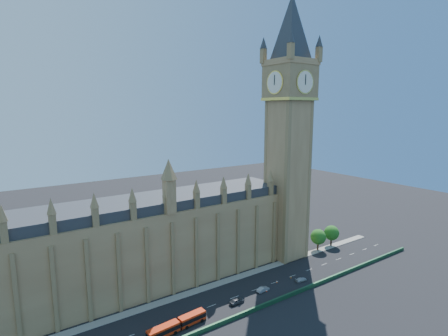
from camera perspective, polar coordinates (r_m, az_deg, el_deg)
ground at (r=108.07m, az=-0.14°, el=-20.96°), size 400.00×400.00×0.00m
palace_westminster at (r=110.65m, az=-17.97°, el=-12.69°), size 120.00×20.00×28.00m
elizabeth_tower at (r=128.35m, az=10.58°, el=9.22°), size 20.59×20.59×105.00m
bridge_parapet at (r=101.52m, az=2.95°, el=-22.76°), size 160.00×0.60×1.20m
kerb_north at (r=115.01m, az=-2.95°, el=-18.92°), size 160.00×3.00×0.16m
tree_east_near at (r=144.73m, az=15.17°, el=-10.72°), size 6.00×6.00×8.50m
tree_east_far at (r=150.61m, az=17.18°, el=-10.01°), size 6.00×6.00×8.50m
red_bus at (r=96.63m, az=-7.64°, el=-24.07°), size 16.36×3.73×2.76m
car_grey at (r=106.75m, az=2.09°, el=-20.88°), size 4.72×2.05×1.58m
car_silver at (r=113.31m, az=6.40°, el=-19.07°), size 4.42×1.81×1.42m
car_white at (r=120.96m, az=12.48°, el=-17.37°), size 4.19×2.00×1.18m
cone_a at (r=122.45m, az=10.87°, el=-17.10°), size 0.52×0.52×0.67m
cone_b at (r=118.92m, az=8.62°, el=-17.87°), size 0.45×0.45×0.69m
cone_c at (r=120.60m, az=12.01°, el=-17.57°), size 0.50×0.50×0.69m
cone_d at (r=113.38m, az=6.97°, el=-19.28°), size 0.56×0.56×0.68m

